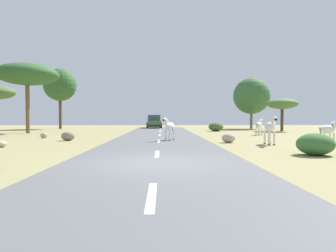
# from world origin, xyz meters

# --- Properties ---
(ground_plane) EXTENTS (90.00, 90.00, 0.00)m
(ground_plane) POSITION_xyz_m (0.00, 0.00, 0.00)
(ground_plane) COLOR #8E8456
(road) EXTENTS (6.00, 64.00, 0.05)m
(road) POSITION_xyz_m (0.04, 0.00, 0.03)
(road) COLOR #56595B
(road) RESTS_ON ground_plane
(lane_markings) EXTENTS (0.16, 56.00, 0.01)m
(lane_markings) POSITION_xyz_m (0.04, -1.00, 0.05)
(lane_markings) COLOR silver
(lane_markings) RESTS_ON road
(zebra_0) EXTENTS (0.88, 1.44, 1.45)m
(zebra_0) POSITION_xyz_m (0.67, 8.60, 0.92)
(zebra_0) COLOR silver
(zebra_0) RESTS_ON road
(zebra_1) EXTENTS (1.43, 0.67, 1.39)m
(zebra_1) POSITION_xyz_m (8.97, 5.76, 0.83)
(zebra_1) COLOR silver
(zebra_1) RESTS_ON ground_plane
(zebra_2) EXTENTS (1.08, 1.31, 1.43)m
(zebra_2) POSITION_xyz_m (8.24, 14.42, 0.85)
(zebra_2) COLOR silver
(zebra_2) RESTS_ON ground_plane
(zebra_4) EXTENTS (0.48, 1.67, 1.58)m
(zebra_4) POSITION_xyz_m (6.04, 6.20, 0.94)
(zebra_4) COLOR silver
(zebra_4) RESTS_ON ground_plane
(car_0) EXTENTS (2.19, 4.42, 1.74)m
(car_0) POSITION_xyz_m (-0.86, 29.74, 0.85)
(car_0) COLOR #476B38
(car_0) RESTS_ON road
(tree_0) EXTENTS (4.63, 4.63, 6.52)m
(tree_0) POSITION_xyz_m (11.70, 27.65, 4.20)
(tree_0) COLOR brown
(tree_0) RESTS_ON ground_plane
(tree_1) EXTENTS (5.60, 5.60, 6.43)m
(tree_1) POSITION_xyz_m (-12.26, 17.91, 5.42)
(tree_1) COLOR brown
(tree_1) RESTS_ON ground_plane
(tree_3) EXTENTS (3.21, 3.21, 3.47)m
(tree_3) POSITION_xyz_m (12.98, 21.21, 2.88)
(tree_3) COLOR #4C3823
(tree_3) RESTS_ON ground_plane
(tree_5) EXTENTS (4.11, 4.11, 7.65)m
(tree_5) POSITION_xyz_m (-12.75, 27.90, 5.58)
(tree_5) COLOR #4C3823
(tree_5) RESTS_ON ground_plane
(bush_1) EXTENTS (1.43, 1.29, 0.86)m
(bush_1) POSITION_xyz_m (6.20, 1.90, 0.43)
(bush_1) COLOR #386633
(bush_1) RESTS_ON ground_plane
(bush_3) EXTENTS (1.56, 1.40, 0.94)m
(bush_3) POSITION_xyz_m (5.94, 21.25, 0.47)
(bush_3) COLOR #425B2D
(bush_3) RESTS_ON ground_plane
(rock_0) EXTENTS (0.78, 0.66, 0.54)m
(rock_0) POSITION_xyz_m (4.10, 7.48, 0.27)
(rock_0) COLOR #A89E8C
(rock_0) RESTS_ON ground_plane
(rock_1) EXTENTS (0.50, 0.38, 0.37)m
(rock_1) POSITION_xyz_m (-8.21, 11.56, 0.19)
(rock_1) COLOR #A89E8C
(rock_1) RESTS_ON ground_plane
(rock_2) EXTENTS (0.86, 0.62, 0.58)m
(rock_2) POSITION_xyz_m (-5.71, 9.12, 0.29)
(rock_2) COLOR gray
(rock_2) RESTS_ON ground_plane
(rock_3) EXTENTS (0.56, 0.57, 0.34)m
(rock_3) POSITION_xyz_m (-7.72, 5.15, 0.17)
(rock_3) COLOR #A89E8C
(rock_3) RESTS_ON ground_plane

